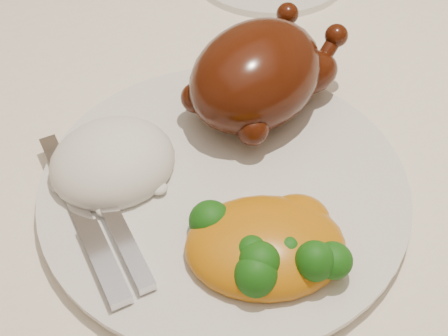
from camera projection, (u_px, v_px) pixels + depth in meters
name	position (u px, v px, depth m)	size (l,w,h in m)	color
dining_table	(226.00, 159.00, 0.71)	(1.60, 0.90, 0.76)	brown
tablecloth	(227.00, 111.00, 0.65)	(1.73, 1.03, 0.18)	white
dinner_plate	(224.00, 189.00, 0.53)	(0.31, 0.31, 0.01)	silver
roast_chicken	(259.00, 73.00, 0.56)	(0.19, 0.15, 0.09)	#461707
rice_mound	(113.00, 162.00, 0.53)	(0.11, 0.10, 0.06)	white
mac_and_cheese	(269.00, 245.00, 0.47)	(0.15, 0.14, 0.05)	orange
cutlery	(103.00, 230.00, 0.49)	(0.04, 0.19, 0.01)	silver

